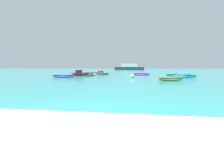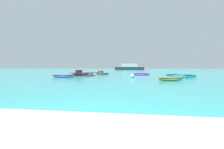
# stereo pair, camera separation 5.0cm
# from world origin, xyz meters

# --- Properties ---
(ground_plane) EXTENTS (240.00, 240.00, 0.00)m
(ground_plane) POSITION_xyz_m (0.00, 0.00, 0.00)
(ground_plane) COLOR teal
(moored_boat_0) EXTENTS (5.17, 4.57, 0.96)m
(moored_boat_0) POSITION_xyz_m (-6.85, 20.49, 0.31)
(moored_boat_0) COLOR maroon
(moored_boat_0) RESTS_ON ground_plane
(moored_boat_1) EXTENTS (3.13, 1.19, 0.38)m
(moored_boat_1) POSITION_xyz_m (-7.82, 16.21, 0.21)
(moored_boat_1) COLOR #897DE2
(moored_boat_1) RESTS_ON ground_plane
(moored_boat_2) EXTENTS (2.87, 1.48, 0.76)m
(moored_boat_2) POSITION_xyz_m (-4.01, 24.20, 0.27)
(moored_boat_2) COLOR #A37057
(moored_boat_2) RESTS_ON ground_plane
(moored_boat_3) EXTENTS (4.94, 4.68, 0.37)m
(moored_boat_3) POSITION_xyz_m (-6.69, 25.34, 0.17)
(moored_boat_3) COLOR #8CC99D
(moored_boat_3) RESTS_ON ground_plane
(moored_boat_4) EXTENTS (4.51, 5.14, 0.48)m
(moored_boat_4) POSITION_xyz_m (8.14, 18.36, 0.23)
(moored_boat_4) COLOR #36BFD9
(moored_boat_4) RESTS_ON ground_plane
(moored_boat_5) EXTENTS (3.17, 3.95, 0.35)m
(moored_boat_5) POSITION_xyz_m (3.19, 24.51, 0.16)
(moored_boat_5) COLOR #AF29DC
(moored_boat_5) RESTS_ON ground_plane
(moored_boat_6) EXTENTS (2.95, 1.35, 0.37)m
(moored_boat_6) POSITION_xyz_m (5.53, 12.97, 0.21)
(moored_boat_6) COLOR gold
(moored_boat_6) RESTS_ON ground_plane
(mooring_buoy_0) EXTENTS (0.55, 0.55, 0.55)m
(mooring_buoy_0) POSITION_xyz_m (1.63, 16.68, 0.28)
(mooring_buoy_0) COLOR white
(mooring_buoy_0) RESTS_ON ground_plane
(distant_ferry) EXTENTS (13.64, 3.00, 3.00)m
(distant_ferry) POSITION_xyz_m (0.38, 68.18, 1.22)
(distant_ferry) COLOR #2D333D
(distant_ferry) RESTS_ON ground_plane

